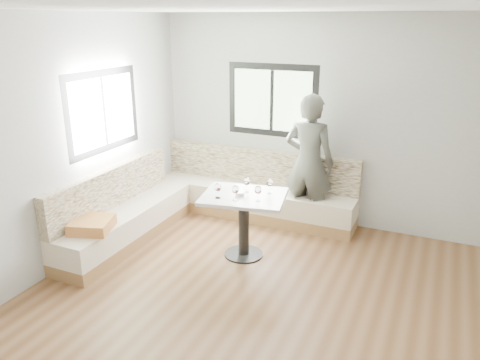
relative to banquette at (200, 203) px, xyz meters
name	(u,v)px	position (x,y,z in m)	size (l,w,h in m)	color
room	(263,176)	(1.51, -1.54, 1.08)	(5.01, 5.01, 2.81)	brown
banquette	(200,203)	(0.00, 0.00, 0.00)	(2.90, 2.80, 0.95)	#996F46
table	(244,210)	(0.89, -0.53, 0.25)	(1.07, 0.90, 0.78)	black
person	(309,163)	(1.34, 0.58, 0.59)	(0.67, 0.44, 1.84)	#4D4E46
olive_ramekin	(240,194)	(0.85, -0.56, 0.47)	(0.10, 0.10, 0.04)	white
wine_glass_a	(218,188)	(0.66, -0.74, 0.57)	(0.08, 0.08, 0.18)	white
wine_glass_b	(235,190)	(0.87, -0.72, 0.57)	(0.08, 0.08, 0.18)	white
wine_glass_c	(258,190)	(1.11, -0.64, 0.57)	(0.08, 0.08, 0.18)	white
wine_glass_d	(247,182)	(0.88, -0.42, 0.57)	(0.08, 0.08, 0.18)	white
wine_glass_e	(270,183)	(1.14, -0.36, 0.57)	(0.08, 0.08, 0.18)	white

